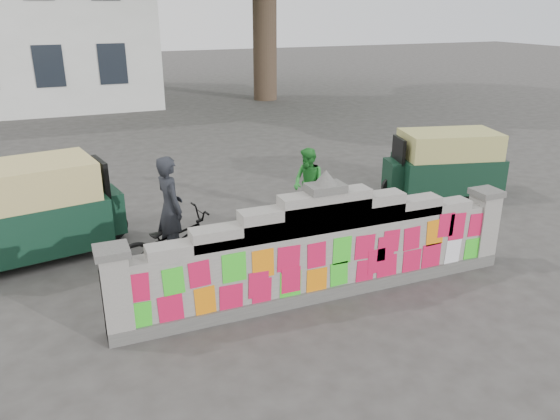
{
  "coord_description": "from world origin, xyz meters",
  "views": [
    {
      "loc": [
        -3.45,
        -6.61,
        4.18
      ],
      "look_at": [
        -0.29,
        1.0,
        1.1
      ],
      "focal_mm": 35.0,
      "sensor_mm": 36.0,
      "label": 1
    }
  ],
  "objects_px": {
    "cyclist_bike": "(173,242)",
    "rickshaw_right": "(445,163)",
    "pedestrian": "(308,184)",
    "cyclist_rider": "(171,222)",
    "rickshaw_left": "(29,210)"
  },
  "relations": [
    {
      "from": "cyclist_bike",
      "to": "rickshaw_right",
      "type": "xyz_separation_m",
      "value": [
        6.7,
        1.49,
        0.27
      ]
    },
    {
      "from": "pedestrian",
      "to": "rickshaw_right",
      "type": "height_order",
      "value": "rickshaw_right"
    },
    {
      "from": "cyclist_rider",
      "to": "rickshaw_left",
      "type": "xyz_separation_m",
      "value": [
        -2.17,
        1.49,
        0.02
      ]
    },
    {
      "from": "pedestrian",
      "to": "rickshaw_right",
      "type": "distance_m",
      "value": 3.56
    },
    {
      "from": "cyclist_rider",
      "to": "rickshaw_right",
      "type": "bearing_deg",
      "value": -88.36
    },
    {
      "from": "cyclist_bike",
      "to": "cyclist_rider",
      "type": "bearing_deg",
      "value": -0.0
    },
    {
      "from": "rickshaw_right",
      "to": "rickshaw_left",
      "type": "bearing_deg",
      "value": 13.89
    },
    {
      "from": "cyclist_rider",
      "to": "rickshaw_right",
      "type": "distance_m",
      "value": 6.86
    },
    {
      "from": "cyclist_rider",
      "to": "cyclist_bike",
      "type": "bearing_deg",
      "value": -0.0
    },
    {
      "from": "cyclist_rider",
      "to": "rickshaw_left",
      "type": "bearing_deg",
      "value": 44.73
    },
    {
      "from": "rickshaw_left",
      "to": "cyclist_rider",
      "type": "bearing_deg",
      "value": -44.87
    },
    {
      "from": "pedestrian",
      "to": "rickshaw_left",
      "type": "distance_m",
      "value": 5.31
    },
    {
      "from": "rickshaw_right",
      "to": "cyclist_rider",
      "type": "bearing_deg",
      "value": 26.4
    },
    {
      "from": "pedestrian",
      "to": "cyclist_rider",
      "type": "bearing_deg",
      "value": -81.21
    },
    {
      "from": "cyclist_bike",
      "to": "pedestrian",
      "type": "xyz_separation_m",
      "value": [
        3.14,
        1.37,
        0.23
      ]
    }
  ]
}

